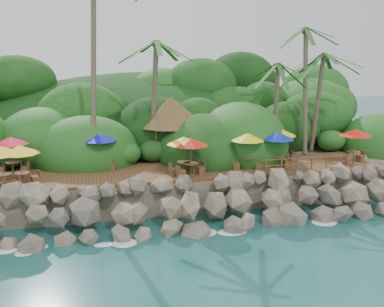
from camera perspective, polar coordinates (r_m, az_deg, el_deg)
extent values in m
plane|color=#19514F|center=(25.36, 3.14, -10.52)|extent=(140.00, 140.00, 0.00)
cube|color=gray|center=(39.91, -3.27, -0.13)|extent=(32.00, 25.20, 2.10)
ellipsoid|color=#143811|center=(47.36, -4.83, 0.64)|extent=(44.80, 28.00, 15.40)
cube|color=brown|center=(30.12, 0.00, -2.22)|extent=(26.00, 5.00, 0.20)
ellipsoid|color=white|center=(24.86, -17.85, -11.60)|extent=(1.20, 0.80, 0.06)
ellipsoid|color=white|center=(24.75, -10.79, -11.28)|extent=(1.20, 0.80, 0.06)
ellipsoid|color=white|center=(25.01, -3.79, -10.81)|extent=(1.20, 0.80, 0.06)
ellipsoid|color=white|center=(25.61, 2.95, -10.20)|extent=(1.20, 0.80, 0.06)
ellipsoid|color=white|center=(26.55, 9.27, -9.50)|extent=(1.20, 0.80, 0.06)
ellipsoid|color=white|center=(27.78, 15.08, -8.75)|extent=(1.20, 0.80, 0.06)
ellipsoid|color=white|center=(29.26, 20.32, -8.00)|extent=(1.20, 0.80, 0.06)
cylinder|color=brown|center=(31.07, -12.75, 10.25)|extent=(1.11, 2.49, 12.85)
cylinder|color=brown|center=(32.32, -5.00, 6.73)|extent=(0.86, 1.42, 8.60)
ellipsoid|color=#23601E|center=(32.13, -5.15, 14.39)|extent=(6.00, 6.00, 2.40)
cylinder|color=brown|center=(34.12, 10.93, 5.51)|extent=(0.54, 0.59, 7.00)
ellipsoid|color=#23601E|center=(33.86, 11.19, 11.39)|extent=(6.00, 6.00, 2.40)
cylinder|color=brown|center=(35.45, 14.59, 7.82)|extent=(0.64, 1.87, 9.65)
ellipsoid|color=#23601E|center=(35.37, 15.06, 15.67)|extent=(6.00, 6.00, 2.40)
cylinder|color=brown|center=(36.32, 16.06, 6.28)|extent=(0.68, 1.14, 7.75)
ellipsoid|color=#23601E|center=(36.11, 16.46, 12.39)|extent=(6.00, 6.00, 2.40)
cylinder|color=brown|center=(31.98, -4.67, 1.03)|extent=(0.16, 0.16, 2.40)
cylinder|color=brown|center=(32.50, 0.22, 1.27)|extent=(0.16, 0.16, 2.40)
cylinder|color=brown|center=(34.70, -5.36, 1.97)|extent=(0.16, 0.16, 2.40)
cylinder|color=brown|center=(35.18, -0.83, 2.18)|extent=(0.16, 0.16, 2.40)
cone|color=brown|center=(33.18, -2.70, 5.53)|extent=(5.12, 5.12, 2.20)
cylinder|color=brown|center=(30.56, -11.78, -1.30)|extent=(0.09, 0.09, 0.82)
cylinder|color=brown|center=(30.46, -11.81, -0.53)|extent=(0.93, 0.93, 0.06)
cylinder|color=brown|center=(30.37, -11.85, 0.18)|extent=(0.06, 0.06, 2.43)
cone|color=#0C0EA6|center=(30.16, -11.94, 2.12)|extent=(2.31, 2.31, 0.50)
cube|color=brown|center=(30.83, -13.13, -1.53)|extent=(0.59, 0.59, 0.51)
cube|color=brown|center=(30.38, -10.37, -1.62)|extent=(0.59, 0.59, 0.51)
cylinder|color=brown|center=(32.47, 6.54, -0.26)|extent=(0.09, 0.09, 0.82)
cylinder|color=brown|center=(32.38, 6.56, 0.46)|extent=(0.93, 0.93, 0.06)
cylinder|color=brown|center=(32.30, 6.58, 1.13)|extent=(0.06, 0.06, 2.43)
cone|color=#0D23AB|center=(32.10, 6.63, 2.96)|extent=(2.31, 2.31, 0.50)
cube|color=brown|center=(32.02, 5.48, -0.70)|extent=(0.60, 0.60, 0.51)
cube|color=brown|center=(33.00, 7.56, -0.35)|extent=(0.60, 0.60, 0.51)
cylinder|color=brown|center=(32.38, 11.32, -0.47)|extent=(0.09, 0.09, 0.82)
cylinder|color=brown|center=(32.29, 11.35, 0.26)|extent=(0.93, 0.93, 0.06)
cylinder|color=brown|center=(32.21, 11.38, 0.92)|extent=(0.06, 0.06, 2.43)
cone|color=yellow|center=(32.01, 11.47, 2.76)|extent=(2.31, 2.31, 0.50)
cube|color=brown|center=(32.04, 10.12, -0.85)|extent=(0.51, 0.51, 0.51)
cube|color=brown|center=(32.81, 12.47, -0.62)|extent=(0.51, 0.51, 0.51)
cylinder|color=brown|center=(33.72, 20.35, -0.50)|extent=(0.09, 0.09, 0.82)
cylinder|color=brown|center=(33.63, 20.41, 0.19)|extent=(0.93, 0.93, 0.06)
cylinder|color=brown|center=(33.55, 20.46, 0.83)|extent=(0.06, 0.06, 2.43)
cone|color=red|center=(33.36, 20.60, 2.59)|extent=(2.31, 2.31, 0.50)
cube|color=brown|center=(33.15, 19.54, -0.94)|extent=(0.60, 0.60, 0.51)
cube|color=brown|center=(34.37, 21.09, -0.58)|extent=(0.60, 0.60, 0.51)
cylinder|color=brown|center=(31.89, 9.79, -0.61)|extent=(0.09, 0.09, 0.82)
cylinder|color=brown|center=(31.79, 9.82, 0.12)|extent=(0.93, 0.93, 0.06)
cylinder|color=brown|center=(31.71, 9.85, 0.80)|extent=(0.06, 0.06, 2.43)
cone|color=gold|center=(31.51, 9.92, 2.66)|extent=(2.31, 2.31, 0.50)
cube|color=brown|center=(31.70, 8.45, -0.93)|extent=(0.51, 0.51, 0.51)
cube|color=brown|center=(32.16, 11.10, -0.83)|extent=(0.51, 0.51, 0.51)
cylinder|color=brown|center=(30.97, 10.99, -1.07)|extent=(0.09, 0.09, 0.82)
cylinder|color=brown|center=(30.87, 11.02, -0.32)|extent=(0.93, 0.93, 0.06)
cylinder|color=brown|center=(30.78, 11.05, 0.38)|extent=(0.06, 0.06, 2.43)
cone|color=#0C23A2|center=(30.58, 11.13, 2.30)|extent=(2.31, 2.31, 0.50)
cube|color=brown|center=(30.80, 9.59, -1.39)|extent=(0.52, 0.52, 0.51)
cube|color=brown|center=(31.23, 12.33, -1.31)|extent=(0.52, 0.52, 0.51)
cylinder|color=brown|center=(28.78, -1.04, -1.91)|extent=(0.09, 0.09, 0.82)
cylinder|color=brown|center=(28.67, -1.05, -1.10)|extent=(0.93, 0.93, 0.06)
cylinder|color=brown|center=(28.58, -1.05, -0.35)|extent=(0.06, 0.06, 2.43)
cone|color=yellow|center=(28.35, -1.06, 1.71)|extent=(2.31, 2.31, 0.50)
cube|color=brown|center=(28.49, -2.43, -2.39)|extent=(0.57, 0.57, 0.51)
cube|color=brown|center=(29.16, 0.31, -2.02)|extent=(0.57, 0.57, 0.51)
cylinder|color=brown|center=(28.22, -23.28, -3.30)|extent=(0.09, 0.09, 0.82)
cylinder|color=brown|center=(28.12, -23.35, -2.48)|extent=(0.93, 0.93, 0.06)
cylinder|color=brown|center=(28.02, -23.42, -1.72)|extent=(0.06, 0.06, 2.43)
cone|color=yellow|center=(27.79, -23.62, 0.37)|extent=(2.31, 2.31, 0.50)
cube|color=brown|center=(27.96, -21.80, -3.64)|extent=(0.56, 0.56, 0.51)
cylinder|color=brown|center=(31.09, -22.36, -1.77)|extent=(0.09, 0.09, 0.82)
cylinder|color=brown|center=(30.99, -22.43, -1.03)|extent=(0.93, 0.93, 0.06)
cylinder|color=brown|center=(30.90, -22.49, -0.33)|extent=(0.06, 0.06, 2.43)
cone|color=red|center=(30.70, -22.66, 1.57)|extent=(2.31, 2.31, 0.50)
cube|color=brown|center=(31.38, -23.67, -2.05)|extent=(0.53, 0.53, 0.51)
cube|color=brown|center=(30.89, -20.98, -2.04)|extent=(0.53, 0.53, 0.51)
cylinder|color=brown|center=(28.08, -21.28, -3.20)|extent=(0.09, 0.09, 0.82)
cylinder|color=brown|center=(27.98, -21.35, -2.37)|extent=(0.93, 0.93, 0.06)
cylinder|color=brown|center=(27.88, -21.41, -1.61)|extent=(0.06, 0.06, 2.43)
cone|color=yellow|center=(27.65, -21.59, 0.49)|extent=(2.31, 2.31, 0.50)
cube|color=brown|center=(27.99, -22.79, -3.71)|extent=(0.59, 0.59, 0.51)
cube|color=brown|center=(28.28, -19.73, -3.29)|extent=(0.59, 0.59, 0.51)
cylinder|color=brown|center=(28.38, -0.16, -2.12)|extent=(0.09, 0.09, 0.82)
cylinder|color=brown|center=(28.27, -0.16, -1.30)|extent=(0.93, 0.93, 0.06)
cylinder|color=brown|center=(28.18, -0.16, -0.54)|extent=(0.06, 0.06, 2.43)
cone|color=#B91B0B|center=(27.95, -0.16, 1.55)|extent=(2.31, 2.31, 0.50)
cube|color=brown|center=(28.00, -1.45, -2.66)|extent=(0.61, 0.61, 0.51)
cube|color=brown|center=(28.86, 1.09, -2.18)|extent=(0.61, 0.61, 0.51)
cylinder|color=brown|center=(30.20, 7.21, -1.29)|extent=(0.09, 0.09, 0.82)
cylinder|color=brown|center=(30.10, 7.23, -0.52)|extent=(0.93, 0.93, 0.06)
cylinder|color=brown|center=(30.02, 7.25, 0.20)|extent=(0.06, 0.06, 2.43)
cone|color=yellow|center=(29.80, 7.31, 2.16)|extent=(2.31, 2.31, 0.50)
cube|color=brown|center=(30.08, 5.77, -1.61)|extent=(0.52, 0.52, 0.51)
cube|color=brown|center=(30.42, 8.62, -1.53)|extent=(0.52, 0.52, 0.51)
cylinder|color=brown|center=(29.15, 9.66, -1.71)|extent=(0.10, 0.10, 1.00)
cylinder|color=brown|center=(29.58, 11.62, -1.58)|extent=(0.10, 0.10, 1.00)
cylinder|color=brown|center=(30.05, 13.53, -1.45)|extent=(0.10, 0.10, 1.00)
cylinder|color=brown|center=(30.56, 15.38, -1.32)|extent=(0.10, 0.10, 1.00)
cylinder|color=brown|center=(31.09, 17.16, -1.19)|extent=(0.10, 0.10, 1.00)
cylinder|color=brown|center=(31.65, 18.89, -1.07)|extent=(0.10, 0.10, 1.00)
cube|color=brown|center=(30.19, 14.51, -0.55)|extent=(6.10, 0.06, 0.06)
cube|color=brown|center=(30.29, 14.47, -1.29)|extent=(6.10, 0.06, 0.06)
imported|color=silver|center=(31.50, 8.18, 0.19)|extent=(0.71, 0.52, 1.79)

